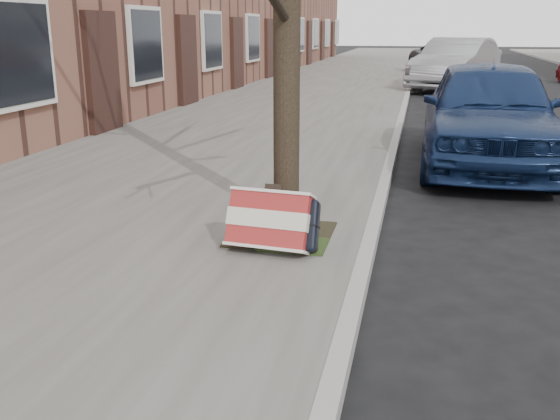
% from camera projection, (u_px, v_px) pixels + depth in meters
% --- Properties ---
extents(ground, '(120.00, 120.00, 0.00)m').
position_uv_depth(ground, '(553.00, 336.00, 3.88)').
color(ground, black).
rests_on(ground, ground).
extents(near_sidewalk, '(5.00, 70.00, 0.12)m').
position_uv_depth(near_sidewalk, '(325.00, 88.00, 18.68)').
color(near_sidewalk, slate).
rests_on(near_sidewalk, ground).
extents(dirt_patch, '(0.85, 0.85, 0.02)m').
position_uv_depth(dirt_patch, '(282.00, 234.00, 5.39)').
color(dirt_patch, black).
rests_on(dirt_patch, near_sidewalk).
extents(suitcase_red, '(0.68, 0.42, 0.50)m').
position_uv_depth(suitcase_red, '(270.00, 221.00, 4.94)').
color(suitcase_red, maroon).
rests_on(suitcase_red, near_sidewalk).
extents(suitcase_navy, '(0.59, 0.35, 0.45)m').
position_uv_depth(suitcase_navy, '(282.00, 223.00, 4.95)').
color(suitcase_navy, black).
rests_on(suitcase_navy, near_sidewalk).
extents(car_near_front, '(1.79, 4.30, 1.46)m').
position_uv_depth(car_near_front, '(488.00, 112.00, 8.47)').
color(car_near_front, '#122349').
rests_on(car_near_front, ground).
extents(car_near_mid, '(2.99, 4.91, 1.53)m').
position_uv_depth(car_near_mid, '(456.00, 64.00, 18.70)').
color(car_near_mid, '#9FA2A7').
rests_on(car_near_mid, ground).
extents(car_near_back, '(3.06, 4.91, 1.27)m').
position_uv_depth(car_near_back, '(446.00, 60.00, 23.46)').
color(car_near_back, '#37373C').
rests_on(car_near_back, ground).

